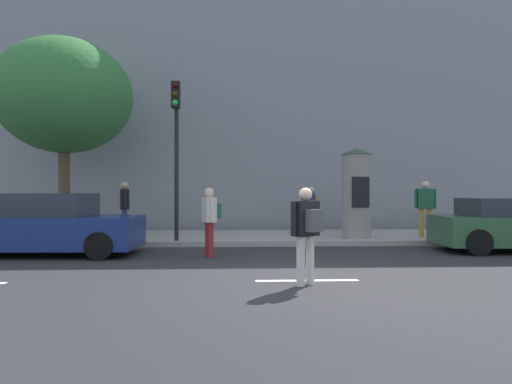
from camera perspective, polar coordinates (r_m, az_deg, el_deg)
The scene contains 13 objects.
ground_plane at distance 8.24m, azimuth 6.28°, elevation -10.77°, with size 80.00×80.00×0.00m, color #2B2B2D.
sidewalk_curb at distance 15.12m, azimuth 2.18°, elevation -5.55°, with size 36.00×4.00×0.15m, color #9E9B93.
lane_markings at distance 8.23m, azimuth 6.28°, elevation -10.74°, with size 25.80×0.16×0.01m.
building_backdrop at distance 20.37m, azimuth 1.00°, elevation 10.46°, with size 36.00×5.00×10.47m, color gray.
traffic_light at distance 13.44m, azimuth -9.79°, elevation 6.96°, with size 0.24×0.45×4.50m.
poster_column at distance 14.30m, azimuth 12.26°, elevation -0.04°, with size 0.95×0.95×2.72m.
street_tree at distance 15.86m, azimuth -22.49°, elevation 10.78°, with size 4.16×4.16×6.14m.
pedestrian_in_light_jacket at distance 7.71m, azimuth 6.20°, elevation -4.31°, with size 0.53×0.52×1.61m.
pedestrian_tallest at distance 11.06m, azimuth -5.66°, elevation -2.88°, with size 0.48×0.63×1.64m.
pedestrian_with_backpack at distance 16.35m, azimuth 6.84°, elevation -1.61°, with size 0.39×0.61×1.57m.
pedestrian_in_red_top at distance 14.60m, azimuth -15.83°, elevation -1.49°, with size 0.37×0.62×1.70m.
pedestrian_in_dark_shirt at distance 15.25m, azimuth 20.07°, elevation -1.36°, with size 0.65×0.31×1.73m.
parked_car_silver at distance 12.44m, azimuth -24.41°, elevation -3.75°, with size 4.42×2.06×1.51m.
Camera 1 is at (-1.24, -7.99, 1.54)m, focal length 32.59 mm.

